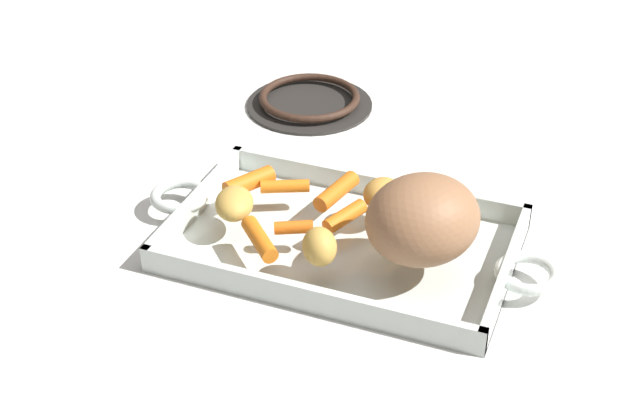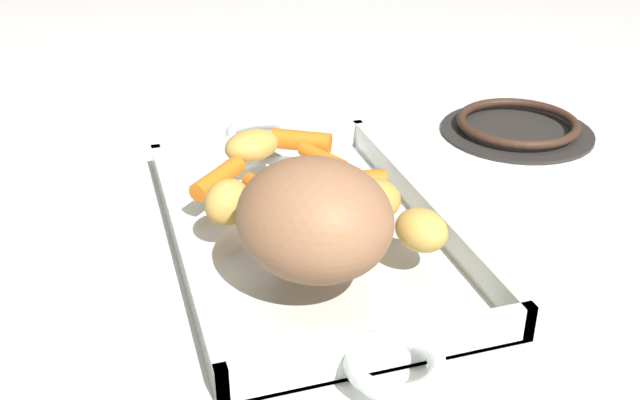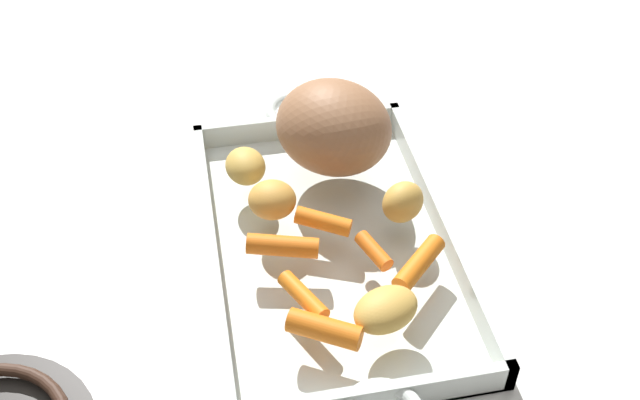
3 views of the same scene
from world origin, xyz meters
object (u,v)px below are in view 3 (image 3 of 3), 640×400
Objects in this scene: pork_roast at (334,127)px; baby_carrot_center_left at (283,246)px; baby_carrot_northwest at (303,296)px; potato_golden_small at (245,166)px; baby_carrot_northeast at (419,263)px; baby_carrot_center_right at (374,251)px; baby_carrot_southeast at (324,223)px; baby_carrot_short at (324,329)px; potato_whole at (403,204)px; potato_near_roast at (272,200)px; potato_halved at (386,310)px; roasting_dish at (330,243)px.

pork_roast is 1.84× the size of baby_carrot_center_left.
potato_golden_small is (0.17, 0.03, 0.01)m from baby_carrot_northwest.
baby_carrot_northeast reaches higher than baby_carrot_center_right.
baby_carrot_short is (-0.13, 0.02, 0.00)m from baby_carrot_southeast.
baby_carrot_short reaches higher than baby_carrot_northwest.
baby_carrot_northeast is 1.59× the size of baby_carrot_center_right.
potato_whole is 0.17m from potato_golden_small.
baby_carrot_short is at bearing 141.00° from potato_whole.
potato_golden_small reaches higher than baby_carrot_northeast.
baby_carrot_northwest is 0.12m from potato_near_roast.
potato_halved is (-0.05, 0.04, 0.01)m from baby_carrot_northeast.
baby_carrot_southeast is 0.09m from baby_carrot_northwest.
baby_carrot_southeast is (0.02, -0.04, -0.00)m from baby_carrot_center_left.
baby_carrot_northeast is 0.11m from baby_carrot_northwest.
pork_roast is 2.60× the size of potato_near_roast.
baby_carrot_southeast reaches higher than baby_carrot_center_right.
potato_near_roast is (0.12, 0.01, 0.01)m from baby_carrot_northwest.
baby_carrot_northeast is 0.04m from baby_carrot_center_right.
roasting_dish is 7.25× the size of baby_carrot_center_left.
baby_carrot_short is 1.42× the size of potato_whole.
potato_near_roast reaches higher than roasting_dish.
potato_golden_small reaches higher than baby_carrot_northwest.
potato_near_roast is at bearing 7.41° from baby_carrot_short.
potato_whole is 0.13m from potato_near_roast.
roasting_dish is at bearing -119.91° from potato_near_roast.
baby_carrot_center_left reaches higher than baby_carrot_northwest.
pork_roast is 0.15m from baby_carrot_center_right.
roasting_dish is 0.13m from potato_halved.
baby_carrot_center_left is at bearing 76.48° from baby_carrot_center_right.
potato_whole is at bearing -153.41° from pork_roast.
baby_carrot_short is 0.05m from potato_halved.
baby_carrot_northeast is 1.25× the size of baby_carrot_southeast.
potato_near_roast is (-0.07, 0.07, -0.03)m from pork_roast.
potato_halved is at bearing -117.79° from baby_carrot_northwest.
baby_carrot_northwest is at bearing -172.16° from baby_carrot_center_left.
pork_roast is 0.10m from potato_near_roast.
baby_carrot_southeast is 1.11× the size of potato_golden_small.
potato_near_roast is (0.03, 0.04, 0.01)m from baby_carrot_southeast.
potato_whole reaches higher than baby_carrot_northeast.
potato_near_roast is at bearing 60.09° from roasting_dish.
baby_carrot_center_right reaches higher than roasting_dish.
baby_carrot_northeast is at bearing -81.15° from baby_carrot_northwest.
potato_near_roast is at bearing 131.64° from pork_roast.
baby_carrot_short is 0.16m from potato_whole.
baby_carrot_northeast is at bearing -59.53° from baby_carrot_short.
baby_carrot_northeast is at bearing -164.79° from pork_roast.
potato_whole is at bearing -91.74° from roasting_dish.
baby_carrot_center_left is 0.08m from baby_carrot_center_right.
potato_whole is (0.02, -0.12, 0.01)m from baby_carrot_center_left.
baby_carrot_southeast is at bearing -10.84° from baby_carrot_short.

